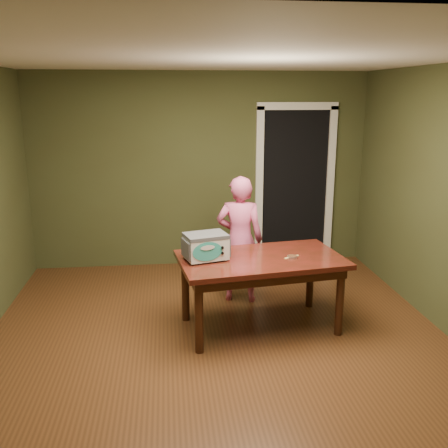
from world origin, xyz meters
The scene contains 8 objects.
floor centered at (0.00, 0.00, 0.00)m, with size 5.00×5.00×0.00m, color #583119.
room_shell centered at (0.00, 0.00, 1.71)m, with size 4.52×5.02×2.61m.
doorway centered at (1.30, 2.78, 1.06)m, with size 1.10×0.66×2.25m.
dining_table centered at (0.45, 0.44, 0.65)m, with size 1.71×1.11×0.75m.
toy_oven centered at (-0.10, 0.43, 0.89)m, with size 0.47×0.38×0.26m.
baking_pan centered at (0.75, 0.38, 0.76)m, with size 0.10×0.10×0.02m.
spatula centered at (0.75, 0.39, 0.75)m, with size 0.18×0.03×0.01m, color #D7B45D.
child centered at (0.34, 1.16, 0.72)m, with size 0.53×0.35×1.44m, color #DC5A8C.
Camera 1 is at (-0.45, -4.16, 2.32)m, focal length 40.00 mm.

